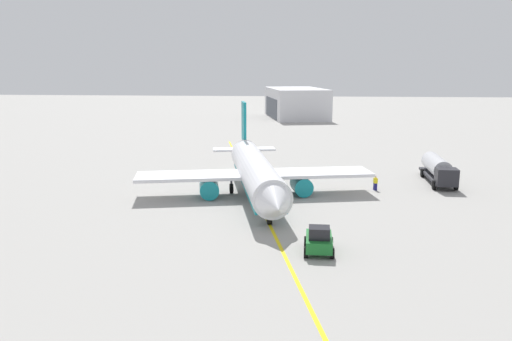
{
  "coord_description": "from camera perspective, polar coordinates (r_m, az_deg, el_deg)",
  "views": [
    {
      "loc": [
        54.61,
        4.97,
        14.21
      ],
      "look_at": [
        0.0,
        0.0,
        3.0
      ],
      "focal_mm": 35.55,
      "sensor_mm": 36.0,
      "label": 1
    }
  ],
  "objects": [
    {
      "name": "airplane",
      "position": [
        56.52,
        -0.06,
        -0.25
      ],
      "size": [
        31.82,
        26.85,
        9.65
      ],
      "color": "white",
      "rests_on": "ground"
    },
    {
      "name": "safety_cone_nose",
      "position": [
        43.9,
        6.12,
        -6.98
      ],
      "size": [
        0.54,
        0.54,
        0.6
      ],
      "primitive_type": "cone",
      "color": "#F2590F",
      "rests_on": "ground"
    },
    {
      "name": "ground_plane",
      "position": [
        56.64,
        0.0,
        -2.97
      ],
      "size": [
        400.0,
        400.0,
        0.0
      ],
      "primitive_type": "plane",
      "color": "#9E9B96"
    },
    {
      "name": "distant_hangar",
      "position": [
        146.78,
        4.49,
        7.59
      ],
      "size": [
        29.61,
        19.6,
        8.32
      ],
      "color": "silver",
      "rests_on": "ground"
    },
    {
      "name": "pushback_tug",
      "position": [
        40.05,
        7.09,
        -7.78
      ],
      "size": [
        3.63,
        2.34,
        2.2
      ],
      "color": "#196B28",
      "rests_on": "ground"
    },
    {
      "name": "fuel_tanker",
      "position": [
        67.3,
        19.81,
        0.18
      ],
      "size": [
        11.17,
        3.14,
        3.15
      ],
      "color": "#2D2D33",
      "rests_on": "ground"
    },
    {
      "name": "taxi_line_marking",
      "position": [
        56.64,
        0.0,
        -2.97
      ],
      "size": [
        84.39,
        18.43,
        0.01
      ],
      "primitive_type": "cube",
      "rotation": [
        0.0,
        0.0,
        0.21
      ],
      "color": "yellow",
      "rests_on": "ground"
    },
    {
      "name": "refueling_worker",
      "position": [
        61.14,
        13.28,
        -1.41
      ],
      "size": [
        0.59,
        0.48,
        1.71
      ],
      "color": "navy",
      "rests_on": "ground"
    }
  ]
}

